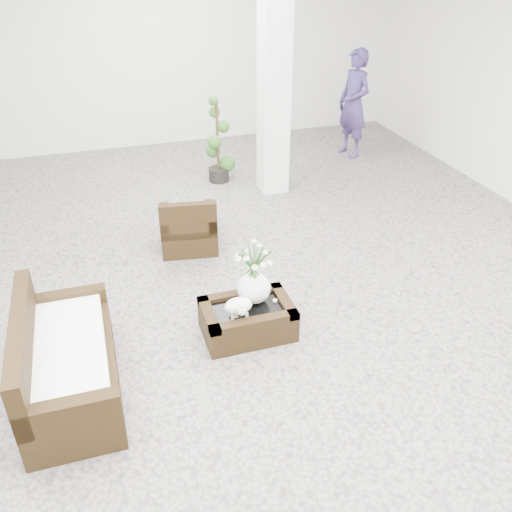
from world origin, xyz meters
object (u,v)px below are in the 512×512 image
object	(u,v)px
coffee_table	(247,320)
loveseat	(68,354)
topiary	(218,140)
armchair	(188,221)

from	to	relation	value
coffee_table	loveseat	size ratio (longest dim) A/B	0.56
loveseat	topiary	bearing A→B (deg)	-29.38
loveseat	armchair	bearing A→B (deg)	-33.64
armchair	topiary	distance (m)	2.21
coffee_table	loveseat	xyz separation A→B (m)	(-1.71, -0.31, 0.27)
coffee_table	armchair	size ratio (longest dim) A/B	1.21
loveseat	topiary	world-z (taller)	topiary
armchair	topiary	bearing A→B (deg)	-105.45
armchair	loveseat	world-z (taller)	loveseat
coffee_table	topiary	distance (m)	4.03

